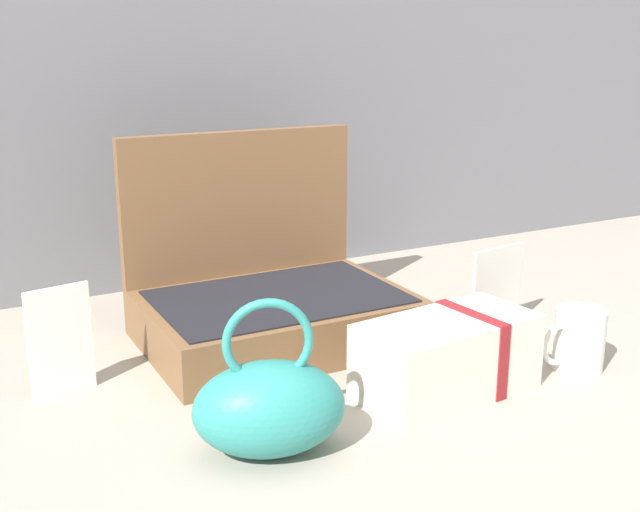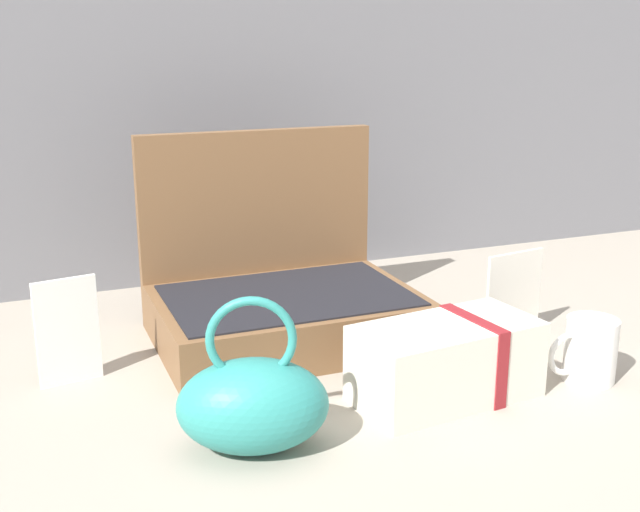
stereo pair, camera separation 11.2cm
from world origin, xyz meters
The scene contains 7 objects.
ground_plane centered at (0.00, 0.00, 0.00)m, with size 6.00×6.00×0.00m, color #9E9384.
open_suitcase centered at (0.02, 0.19, 0.07)m, with size 0.43×0.32×0.34m.
teal_pouch_handbag centered at (-0.14, -0.17, 0.06)m, with size 0.22×0.17×0.20m.
cream_toiletry_bag centered at (0.16, -0.13, 0.06)m, with size 0.27×0.16×0.12m.
coffee_mug centered at (0.39, -0.16, 0.05)m, with size 0.11×0.08×0.10m.
info_card_left centered at (-0.33, 0.12, 0.08)m, with size 0.09×0.01×0.16m, color white.
poster_card_right centered at (0.38, 0.03, 0.08)m, with size 0.12×0.01×0.15m, color white.
Camera 1 is at (-0.49, -0.97, 0.50)m, focal length 44.06 mm.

